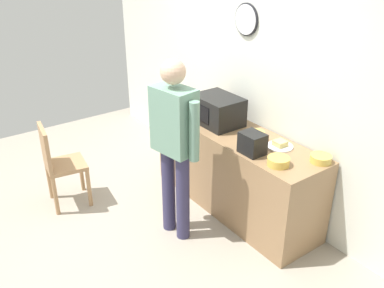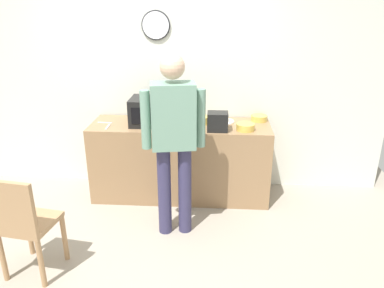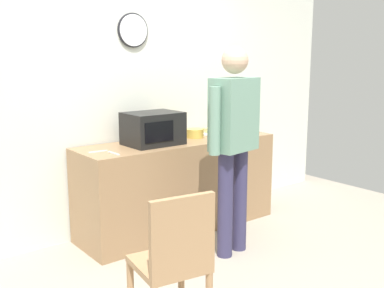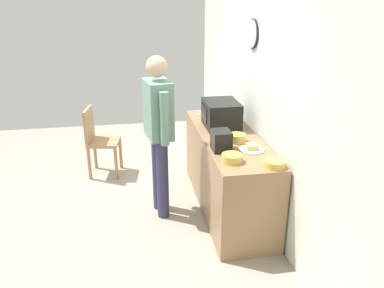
{
  "view_description": "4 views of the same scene",
  "coord_description": "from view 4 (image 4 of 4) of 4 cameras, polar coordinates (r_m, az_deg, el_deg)",
  "views": [
    {
      "loc": [
        3.16,
        -1.41,
        2.68
      ],
      "look_at": [
        0.18,
        0.75,
        0.85
      ],
      "focal_mm": 39.13,
      "sensor_mm": 36.0,
      "label": 1
    },
    {
      "loc": [
        0.7,
        -2.78,
        2.21
      ],
      "look_at": [
        0.45,
        0.9,
        0.78
      ],
      "focal_mm": 35.13,
      "sensor_mm": 36.0,
      "label": 2
    },
    {
      "loc": [
        -2.31,
        -2.34,
        1.7
      ],
      "look_at": [
        0.23,
        0.91,
        0.91
      ],
      "focal_mm": 43.27,
      "sensor_mm": 36.0,
      "label": 3
    },
    {
      "loc": [
        4.18,
        0.15,
        2.34
      ],
      "look_at": [
        0.27,
        0.82,
        0.79
      ],
      "focal_mm": 36.12,
      "sensor_mm": 36.0,
      "label": 4
    }
  ],
  "objects": [
    {
      "name": "ground_plane",
      "position": [
        4.79,
        -10.35,
        -8.3
      ],
      "size": [
        6.0,
        6.0,
        0.0
      ],
      "primitive_type": "plane",
      "color": "#9E9384"
    },
    {
      "name": "back_wall",
      "position": [
        4.55,
        9.27,
        7.82
      ],
      "size": [
        5.4,
        0.13,
        2.6
      ],
      "color": "silver",
      "rests_on": "ground_plane"
    },
    {
      "name": "kitchen_counter",
      "position": [
        4.45,
        5.17,
        -4.0
      ],
      "size": [
        2.03,
        0.62,
        0.89
      ],
      "primitive_type": "cube",
      "color": "#93704C",
      "rests_on": "ground_plane"
    },
    {
      "name": "microwave",
      "position": [
        4.5,
        4.32,
        4.43
      ],
      "size": [
        0.5,
        0.39,
        0.3
      ],
      "color": "black",
      "rests_on": "kitchen_counter"
    },
    {
      "name": "sandwich_plate",
      "position": [
        3.87,
        8.84,
        -0.65
      ],
      "size": [
        0.25,
        0.25,
        0.07
      ],
      "color": "white",
      "rests_on": "kitchen_counter"
    },
    {
      "name": "salad_bowl",
      "position": [
        3.58,
        5.91,
        -2.07
      ],
      "size": [
        0.2,
        0.2,
        0.07
      ],
      "primitive_type": "cylinder",
      "color": "gold",
      "rests_on": "kitchen_counter"
    },
    {
      "name": "cereal_bowl",
      "position": [
        4.06,
        6.72,
        0.88
      ],
      "size": [
        0.18,
        0.18,
        0.09
      ],
      "primitive_type": "cylinder",
      "color": "gold",
      "rests_on": "kitchen_counter"
    },
    {
      "name": "mixing_bowl",
      "position": [
        3.54,
        12.09,
        -2.86
      ],
      "size": [
        0.19,
        0.19,
        0.07
      ],
      "primitive_type": "cylinder",
      "color": "gold",
      "rests_on": "kitchen_counter"
    },
    {
      "name": "toaster",
      "position": [
        3.82,
        4.33,
        0.53
      ],
      "size": [
        0.22,
        0.18,
        0.2
      ],
      "primitive_type": "cube",
      "color": "black",
      "rests_on": "kitchen_counter"
    },
    {
      "name": "fork_utensil",
      "position": [
        5.07,
        2.83,
        4.68
      ],
      "size": [
        0.17,
        0.03,
        0.01
      ],
      "primitive_type": "cube",
      "rotation": [
        0.0,
        0.0,
        3.09
      ],
      "color": "silver",
      "rests_on": "kitchen_counter"
    },
    {
      "name": "spoon_utensil",
      "position": [
        4.98,
        1.33,
        4.37
      ],
      "size": [
        0.02,
        0.17,
        0.01
      ],
      "primitive_type": "cube",
      "rotation": [
        0.0,
        0.0,
        1.6
      ],
      "color": "silver",
      "rests_on": "kitchen_counter"
    },
    {
      "name": "person_standing",
      "position": [
        4.09,
        -4.96,
        2.75
      ],
      "size": [
        0.58,
        0.3,
        1.77
      ],
      "color": "#333053",
      "rests_on": "ground_plane"
    },
    {
      "name": "wooden_chair",
      "position": [
        5.35,
        -13.73,
        0.83
      ],
      "size": [
        0.46,
        0.46,
        0.94
      ],
      "color": "#A87F56",
      "rests_on": "ground_plane"
    }
  ]
}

